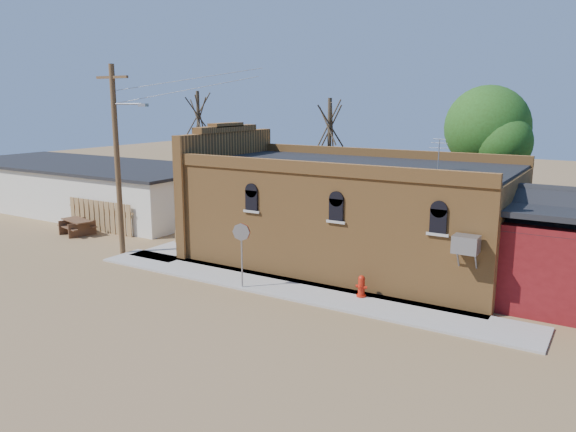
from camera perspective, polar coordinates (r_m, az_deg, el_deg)
The scene contains 14 objects.
ground at distance 22.53m, azimuth -4.40°, elevation -7.43°, with size 120.00×120.00×0.00m, color olive.
sidewalk_south at distance 22.44m, azimuth 0.09°, elevation -7.37°, with size 19.00×2.20×0.08m, color #9E9991.
sidewalk_west at distance 30.77m, azimuth -7.42°, elevation -2.18°, with size 2.60×10.00×0.08m, color #9E9991.
brick_bar at distance 25.68m, azimuth 5.69°, elevation 0.35°, with size 16.40×7.97×6.30m.
storage_building at distance 40.77m, azimuth -19.78°, elevation 2.87°, with size 20.40×8.40×3.17m.
wood_fence at distance 33.53m, azimuth -18.55°, elevation -0.04°, with size 5.20×0.10×1.80m, color olive, non-canonical shape.
utility_pole at distance 27.80m, azimuth -16.91°, elevation 5.83°, with size 3.12×0.26×9.00m.
tree_bare_near at distance 34.00m, azimuth 4.25°, elevation 9.30°, with size 2.80×2.80×7.65m.
tree_bare_far at distance 40.97m, azimuth -9.12°, elevation 10.15°, with size 2.80×2.80×8.16m.
tree_leafy at distance 31.45m, azimuth 19.60°, elevation 8.42°, with size 4.40×4.40×8.15m.
fire_hydrant at distance 21.48m, azimuth 7.46°, elevation -7.08°, with size 0.49×0.48×0.83m.
stop_sign at distance 22.01m, azimuth -4.74°, elevation -2.26°, with size 0.68×0.28×2.60m.
trash_barrel at distance 29.33m, azimuth -7.10°, elevation -1.98°, with size 0.52×0.52×0.80m, color navy.
picnic_table at distance 33.39m, azimuth -20.63°, elevation -0.84°, with size 2.33×1.95×0.85m.
Camera 1 is at (12.50, -17.23, 7.38)m, focal length 35.00 mm.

